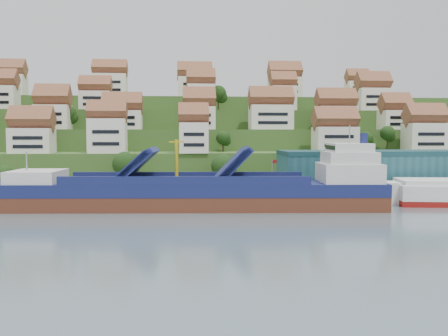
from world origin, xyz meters
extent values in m
plane|color=slate|center=(0.00, 0.00, 0.00)|extent=(300.00, 300.00, 0.00)
cube|color=gray|center=(20.00, 15.00, 1.10)|extent=(180.00, 14.00, 2.20)
cube|color=#2D4C1E|center=(0.00, 86.00, 2.00)|extent=(260.00, 128.00, 4.00)
cube|color=#2D4C1E|center=(0.00, 91.00, 5.50)|extent=(260.00, 118.00, 11.00)
cube|color=#2D4C1E|center=(0.00, 99.00, 9.00)|extent=(260.00, 102.00, 18.00)
cube|color=#2D4C1E|center=(0.00, 107.00, 12.50)|extent=(260.00, 86.00, 25.00)
cube|color=#2D4C1E|center=(0.00, 116.00, 15.50)|extent=(260.00, 68.00, 31.00)
cube|color=silver|center=(-47.59, 38.73, 14.62)|extent=(11.84, 8.57, 7.24)
cube|color=silver|center=(-25.59, 36.24, 16.00)|extent=(10.74, 7.03, 10.01)
cube|color=silver|center=(-0.63, 35.11, 15.43)|extent=(8.40, 7.62, 8.86)
cube|color=silver|center=(43.39, 39.83, 14.87)|extent=(12.89, 8.26, 7.73)
cube|color=silver|center=(72.66, 40.25, 15.47)|extent=(12.18, 8.31, 8.94)
cube|color=silver|center=(-45.47, 55.31, 21.93)|extent=(10.67, 8.98, 7.86)
cube|color=silver|center=(-23.15, 53.93, 21.06)|extent=(12.32, 7.90, 6.12)
cube|color=silver|center=(1.83, 53.27, 21.72)|extent=(10.14, 8.56, 7.44)
cube|color=silver|center=(26.14, 55.99, 22.12)|extent=(14.17, 8.36, 8.24)
cube|color=silver|center=(47.92, 53.50, 21.90)|extent=(12.72, 8.18, 7.79)
cube|color=silver|center=(68.77, 53.83, 21.26)|extent=(9.62, 8.04, 6.51)
cube|color=silver|center=(-65.82, 68.28, 28.99)|extent=(10.53, 7.86, 7.98)
cube|color=silver|center=(-34.04, 68.92, 28.25)|extent=(10.67, 7.30, 6.50)
cube|color=silver|center=(3.19, 70.90, 29.69)|extent=(9.94, 7.79, 9.39)
cube|color=silver|center=(33.21, 69.64, 29.46)|extent=(8.93, 7.14, 8.92)
cube|color=silver|center=(67.64, 70.86, 29.21)|extent=(11.87, 8.47, 8.43)
cube|color=silver|center=(-68.90, 87.54, 35.00)|extent=(11.10, 8.03, 7.99)
cube|color=silver|center=(-31.45, 88.03, 35.38)|extent=(12.76, 7.51, 8.77)
cube|color=silver|center=(1.57, 88.69, 34.97)|extent=(13.20, 8.15, 7.94)
cube|color=silver|center=(37.69, 87.82, 35.01)|extent=(12.58, 8.73, 8.02)
cube|color=silver|center=(69.53, 92.74, 34.65)|extent=(9.00, 7.05, 7.29)
ellipsoid|color=#1D3D14|center=(7.31, 26.11, 7.66)|extent=(6.75, 6.75, 6.75)
ellipsoid|color=#1D3D14|center=(-19.68, 26.29, 8.39)|extent=(6.80, 6.80, 6.80)
ellipsoid|color=#1D3D14|center=(54.44, 43.11, 15.08)|extent=(4.73, 4.73, 4.73)
ellipsoid|color=#1D3D14|center=(61.72, 43.11, 16.81)|extent=(4.75, 4.75, 4.75)
ellipsoid|color=#1D3D14|center=(8.84, 43.66, 15.35)|extent=(4.44, 4.44, 4.44)
ellipsoid|color=#1D3D14|center=(44.27, 59.83, 23.31)|extent=(4.29, 4.29, 4.29)
ellipsoid|color=#1D3D14|center=(-51.05, 59.38, 22.38)|extent=(6.04, 6.04, 6.04)
ellipsoid|color=#1D3D14|center=(-41.49, 57.97, 23.01)|extent=(5.97, 5.97, 5.97)
ellipsoid|color=#1D3D14|center=(9.70, 73.21, 31.37)|extent=(6.05, 6.05, 6.05)
ellipsoid|color=#1D3D14|center=(35.34, 75.94, 30.29)|extent=(5.54, 5.54, 5.54)
ellipsoid|color=#1D3D14|center=(36.83, 73.97, 29.01)|extent=(5.19, 5.19, 5.19)
ellipsoid|color=#1D3D14|center=(-49.16, 19.00, 5.97)|extent=(5.43, 5.43, 5.43)
ellipsoid|color=#1D3D14|center=(-38.06, 19.00, 5.08)|extent=(4.11, 4.11, 4.11)
cube|color=#22545D|center=(52.00, 17.00, 7.20)|extent=(60.00, 15.00, 10.00)
cylinder|color=gray|center=(18.00, 10.00, 6.20)|extent=(0.16, 0.16, 8.00)
cube|color=maroon|center=(18.60, 10.00, 9.80)|extent=(1.20, 0.05, 0.80)
cube|color=#572A1A|center=(-1.25, -1.17, 1.00)|extent=(83.78, 19.12, 5.32)
cube|color=navy|center=(-1.25, -1.17, 4.58)|extent=(83.79, 19.24, 2.77)
cube|color=silver|center=(-36.27, 1.53, 7.24)|extent=(11.55, 12.92, 2.77)
cube|color=#262628|center=(-3.37, -1.01, 5.96)|extent=(53.91, 14.92, 0.32)
cube|color=navy|center=(-15.05, -0.11, 9.58)|extent=(8.85, 12.33, 7.36)
cube|color=navy|center=(6.18, -1.74, 9.58)|extent=(8.46, 12.30, 7.78)
cylinder|color=gold|center=(-5.49, -0.84, 10.65)|extent=(0.80, 0.80, 9.58)
cube|color=silver|center=(32.72, -3.79, 7.98)|extent=(13.67, 13.08, 4.26)
cube|color=silver|center=(32.72, -3.79, 11.39)|extent=(11.45, 11.64, 2.66)
cube|color=silver|center=(32.72, -3.79, 13.63)|extent=(9.23, 10.21, 1.92)
cylinder|color=navy|center=(35.91, -4.03, 15.65)|extent=(1.83, 1.83, 2.34)
camera|label=1|loc=(-5.08, -111.34, 16.80)|focal=40.00mm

